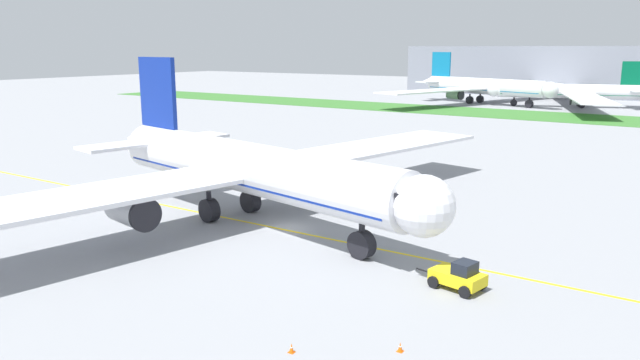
# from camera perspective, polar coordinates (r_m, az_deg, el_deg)

# --- Properties ---
(ground_plane) EXTENTS (600.00, 600.00, 0.00)m
(ground_plane) POSITION_cam_1_polar(r_m,az_deg,el_deg) (60.10, -2.93, -4.50)
(ground_plane) COLOR gray
(ground_plane) RESTS_ON ground
(apron_taxi_line) EXTENTS (280.00, 0.36, 0.01)m
(apron_taxi_line) POSITION_cam_1_polar(r_m,az_deg,el_deg) (59.52, -3.37, -4.67)
(apron_taxi_line) COLOR yellow
(apron_taxi_line) RESTS_ON ground
(grass_median_strip) EXTENTS (320.00, 24.00, 0.10)m
(grass_median_strip) POSITION_cam_1_polar(r_m,az_deg,el_deg) (167.56, 21.82, 5.49)
(grass_median_strip) COLOR #38722D
(grass_median_strip) RESTS_ON ground
(airliner_foreground) EXTENTS (48.05, 76.69, 16.32)m
(airliner_foreground) POSITION_cam_1_polar(r_m,az_deg,el_deg) (61.42, -7.13, 1.11)
(airliner_foreground) COLOR white
(airliner_foreground) RESTS_ON ground
(pushback_tug) EXTENTS (5.72, 3.16, 2.22)m
(pushback_tug) POSITION_cam_1_polar(r_m,az_deg,el_deg) (46.14, 12.89, -8.78)
(pushback_tug) COLOR yellow
(pushback_tug) RESTS_ON ground
(ground_crew_wingwalker_port) EXTENTS (0.42, 0.47, 1.58)m
(ground_crew_wingwalker_port) POSITION_cam_1_polar(r_m,az_deg,el_deg) (62.97, -15.11, -3.23)
(ground_crew_wingwalker_port) COLOR black
(ground_crew_wingwalker_port) RESTS_ON ground
(traffic_cone_near_nose) EXTENTS (0.36, 0.36, 0.58)m
(traffic_cone_near_nose) POSITION_cam_1_polar(r_m,az_deg,el_deg) (36.66, -2.69, -15.47)
(traffic_cone_near_nose) COLOR #F2590C
(traffic_cone_near_nose) RESTS_ON ground
(traffic_cone_port_wing) EXTENTS (0.36, 0.36, 0.58)m
(traffic_cone_port_wing) POSITION_cam_1_polar(r_m,az_deg,el_deg) (68.92, -26.94, -3.42)
(traffic_cone_port_wing) COLOR #F2590C
(traffic_cone_port_wing) RESTS_ON ground
(traffic_cone_starboard_wing) EXTENTS (0.36, 0.36, 0.58)m
(traffic_cone_starboard_wing) POSITION_cam_1_polar(r_m,az_deg,el_deg) (37.03, 7.54, -15.27)
(traffic_cone_starboard_wing) COLOR #F2590C
(traffic_cone_starboard_wing) RESTS_ON ground
(service_truck_baggage_loader) EXTENTS (5.91, 3.07, 2.51)m
(service_truck_baggage_loader) POSITION_cam_1_polar(r_m,az_deg,el_deg) (118.16, -15.66, 4.09)
(service_truck_baggage_loader) COLOR #33478C
(service_truck_baggage_loader) RESTS_ON ground
(parked_airliner_far_left) EXTENTS (49.71, 80.90, 15.99)m
(parked_airliner_far_left) POSITION_cam_1_polar(r_m,az_deg,el_deg) (200.07, 14.97, 8.47)
(parked_airliner_far_left) COLOR white
(parked_airliner_far_left) RESTS_ON ground
(parked_airliner_far_centre) EXTENTS (46.65, 77.12, 13.58)m
(parked_airliner_far_centre) POSITION_cam_1_polar(r_m,az_deg,el_deg) (197.12, 22.62, 7.65)
(parked_airliner_far_centre) COLOR white
(parked_airliner_far_centre) RESTS_ON ground
(terminal_building) EXTENTS (138.06, 20.00, 18.00)m
(terminal_building) POSITION_cam_1_polar(r_m,az_deg,el_deg) (241.12, 24.46, 9.23)
(terminal_building) COLOR gray
(terminal_building) RESTS_ON ground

